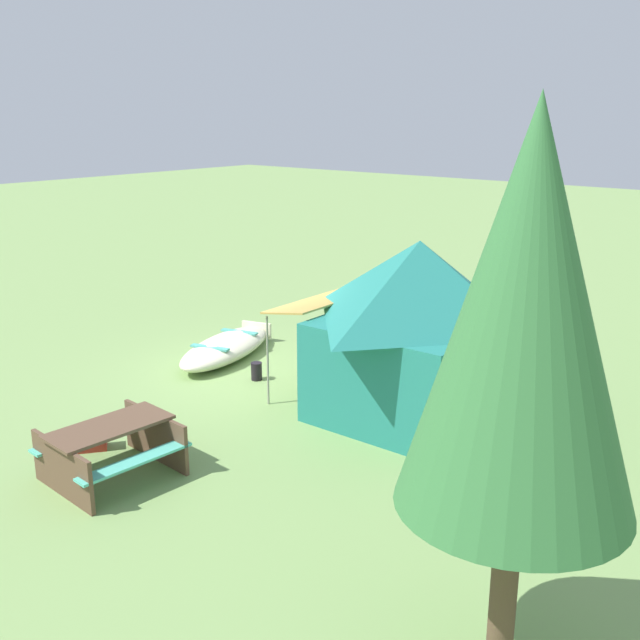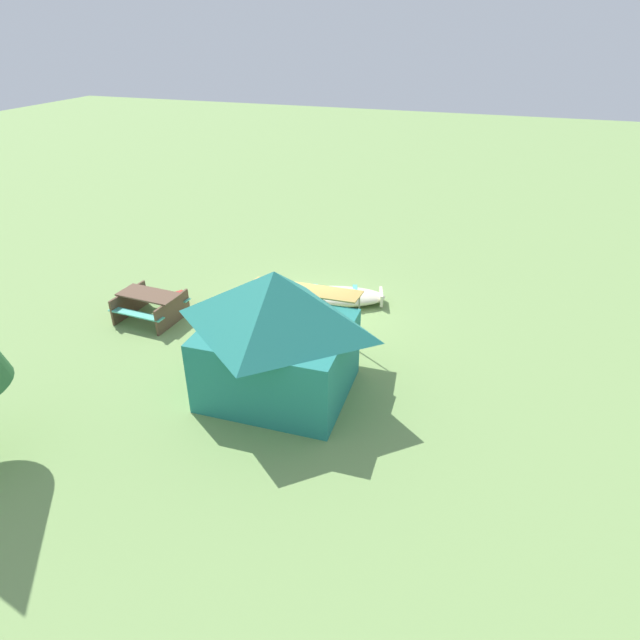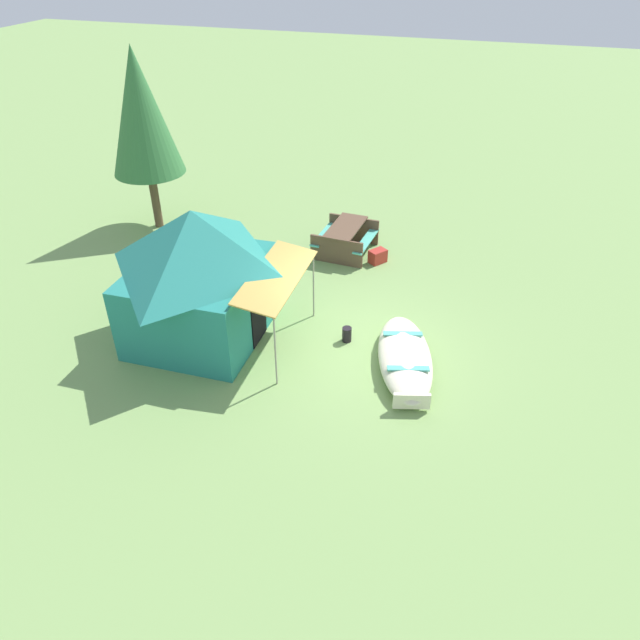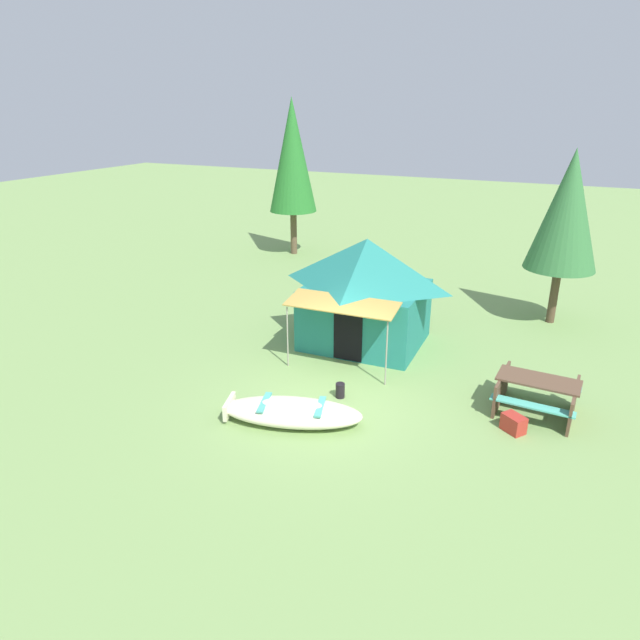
{
  "view_description": "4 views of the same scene",
  "coord_description": "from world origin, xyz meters",
  "px_view_note": "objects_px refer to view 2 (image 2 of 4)",
  "views": [
    {
      "loc": [
        9.47,
        9.54,
        4.92
      ],
      "look_at": [
        -0.66,
        1.14,
        1.17
      ],
      "focal_mm": 41.63,
      "sensor_mm": 36.0,
      "label": 1
    },
    {
      "loc": [
        -4.51,
        12.39,
        7.29
      ],
      "look_at": [
        -0.86,
        1.6,
        0.96
      ],
      "focal_mm": 30.41,
      "sensor_mm": 36.0,
      "label": 2
    },
    {
      "loc": [
        -10.07,
        -2.39,
        7.7
      ],
      "look_at": [
        -0.71,
        0.58,
        1.01
      ],
      "focal_mm": 33.23,
      "sensor_mm": 36.0,
      "label": 3
    },
    {
      "loc": [
        4.37,
        -10.07,
        6.19
      ],
      "look_at": [
        -0.93,
        1.4,
        1.28
      ],
      "focal_mm": 31.46,
      "sensor_mm": 36.0,
      "label": 4
    }
  ],
  "objects_px": {
    "picnic_table": "(150,303)",
    "fuel_can": "(303,317)",
    "beached_rowboat": "(335,296)",
    "canvas_cabin_tent": "(277,332)",
    "cooler_box": "(181,299)"
  },
  "relations": [
    {
      "from": "canvas_cabin_tent",
      "to": "fuel_can",
      "type": "height_order",
      "value": "canvas_cabin_tent"
    },
    {
      "from": "beached_rowboat",
      "to": "fuel_can",
      "type": "relative_size",
      "value": 9.16
    },
    {
      "from": "cooler_box",
      "to": "fuel_can",
      "type": "relative_size",
      "value": 1.33
    },
    {
      "from": "picnic_table",
      "to": "beached_rowboat",
      "type": "bearing_deg",
      "value": -150.8
    },
    {
      "from": "beached_rowboat",
      "to": "fuel_can",
      "type": "bearing_deg",
      "value": 69.63
    },
    {
      "from": "beached_rowboat",
      "to": "fuel_can",
      "type": "distance_m",
      "value": 1.47
    },
    {
      "from": "picnic_table",
      "to": "cooler_box",
      "type": "height_order",
      "value": "picnic_table"
    },
    {
      "from": "beached_rowboat",
      "to": "canvas_cabin_tent",
      "type": "relative_size",
      "value": 0.84
    },
    {
      "from": "canvas_cabin_tent",
      "to": "picnic_table",
      "type": "distance_m",
      "value": 5.12
    },
    {
      "from": "beached_rowboat",
      "to": "canvas_cabin_tent",
      "type": "bearing_deg",
      "value": 91.07
    },
    {
      "from": "beached_rowboat",
      "to": "picnic_table",
      "type": "bearing_deg",
      "value": 29.2
    },
    {
      "from": "beached_rowboat",
      "to": "cooler_box",
      "type": "xyz_separation_m",
      "value": [
        4.22,
        1.54,
        -0.05
      ]
    },
    {
      "from": "picnic_table",
      "to": "fuel_can",
      "type": "distance_m",
      "value": 4.2
    },
    {
      "from": "fuel_can",
      "to": "beached_rowboat",
      "type": "bearing_deg",
      "value": -110.37
    },
    {
      "from": "canvas_cabin_tent",
      "to": "picnic_table",
      "type": "height_order",
      "value": "canvas_cabin_tent"
    }
  ]
}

